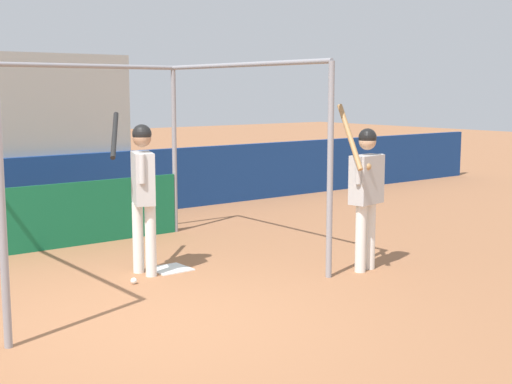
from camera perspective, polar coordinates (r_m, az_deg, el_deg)
ground_plane at (r=6.93m, az=-8.19°, el=-10.26°), size 60.00×60.00×0.00m
batting_cage at (r=9.49m, az=-14.07°, el=1.46°), size 3.83×3.50×2.54m
home_plate at (r=8.82m, az=-6.87°, el=-6.14°), size 0.44×0.44×0.02m
player_batter at (r=8.45m, az=-9.09°, el=0.63°), size 0.57×0.94×1.91m
player_waiting at (r=8.62m, az=8.80°, el=0.50°), size 0.73×0.54×2.02m
baseball at (r=8.24m, az=-9.76°, el=-7.02°), size 0.07×0.07×0.07m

